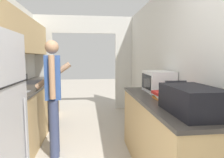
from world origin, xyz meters
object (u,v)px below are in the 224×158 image
object	(u,v)px
person	(53,95)
suitcase	(191,100)
range_oven	(37,104)
book_stack	(163,95)
microwave	(158,81)

from	to	relation	value
person	suitcase	size ratio (longest dim) A/B	2.54
range_oven	book_stack	xyz separation A→B (m)	(1.93, -1.95, 0.50)
range_oven	person	xyz separation A→B (m)	(0.56, -1.30, 0.42)
microwave	book_stack	distance (m)	0.55
person	microwave	bearing A→B (deg)	-100.73
suitcase	book_stack	bearing A→B (deg)	92.05
person	suitcase	bearing A→B (deg)	-137.78
range_oven	book_stack	world-z (taller)	range_oven
range_oven	microwave	size ratio (longest dim) A/B	2.10
range_oven	suitcase	distance (m)	3.26
range_oven	person	size ratio (longest dim) A/B	0.64
person	suitcase	xyz separation A→B (m)	(1.39, -1.24, 0.15)
microwave	book_stack	xyz separation A→B (m)	(-0.12, -0.52, -0.10)
range_oven	microwave	distance (m)	2.57
range_oven	book_stack	size ratio (longest dim) A/B	3.65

